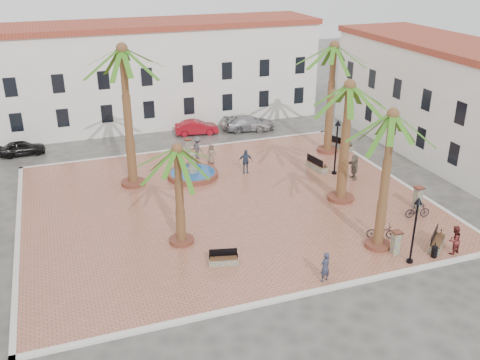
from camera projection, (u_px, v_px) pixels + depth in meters
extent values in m
plane|color=#56544F|center=(226.00, 204.00, 35.71)|extent=(120.00, 120.00, 0.00)
cube|color=#B56A51|center=(226.00, 203.00, 35.68)|extent=(26.00, 22.00, 0.15)
cube|color=silver|center=(185.00, 149.00, 45.16)|extent=(26.30, 0.30, 0.16)
cube|color=silver|center=(296.00, 296.00, 26.19)|extent=(26.30, 0.30, 0.16)
cube|color=silver|center=(392.00, 177.00, 39.69)|extent=(0.30, 22.30, 0.16)
cube|color=silver|center=(18.00, 235.00, 31.66)|extent=(0.30, 22.30, 0.16)
cube|color=white|center=(160.00, 75.00, 51.15)|extent=(30.00, 7.00, 9.00)
cube|color=#A03E2B|center=(157.00, 24.00, 49.24)|extent=(30.40, 7.40, 0.50)
cube|color=black|center=(16.00, 122.00, 45.02)|extent=(1.00, 0.12, 1.60)
cube|color=black|center=(63.00, 118.00, 46.17)|extent=(1.00, 0.12, 1.60)
cube|color=black|center=(107.00, 114.00, 47.33)|extent=(1.00, 0.12, 1.60)
cube|color=black|center=(149.00, 110.00, 48.49)|extent=(1.00, 0.12, 1.60)
cube|color=black|center=(189.00, 106.00, 49.65)|extent=(1.00, 0.12, 1.60)
cube|color=black|center=(227.00, 102.00, 50.81)|extent=(1.00, 0.12, 1.60)
cube|color=black|center=(264.00, 99.00, 51.97)|extent=(1.00, 0.12, 1.60)
cube|color=black|center=(299.00, 95.00, 53.13)|extent=(1.00, 0.12, 1.60)
cube|color=black|center=(10.00, 87.00, 43.81)|extent=(1.00, 0.12, 1.60)
cube|color=black|center=(58.00, 84.00, 44.97)|extent=(1.00, 0.12, 1.60)
cube|color=black|center=(103.00, 80.00, 46.13)|extent=(1.00, 0.12, 1.60)
cube|color=black|center=(147.00, 77.00, 47.29)|extent=(1.00, 0.12, 1.60)
cube|color=black|center=(188.00, 74.00, 48.45)|extent=(1.00, 0.12, 1.60)
cube|color=black|center=(227.00, 71.00, 49.61)|extent=(1.00, 0.12, 1.60)
cube|color=black|center=(264.00, 68.00, 50.77)|extent=(1.00, 0.12, 1.60)
cube|color=black|center=(300.00, 65.00, 51.92)|extent=(1.00, 0.12, 1.60)
cube|color=white|center=(459.00, 107.00, 41.91)|extent=(7.00, 26.00, 8.50)
cube|color=#A03E2B|center=(469.00, 49.00, 40.10)|extent=(7.40, 26.40, 0.50)
cube|color=black|center=(454.00, 154.00, 38.16)|extent=(0.12, 1.00, 1.60)
cube|color=black|center=(421.00, 138.00, 41.36)|extent=(0.12, 1.00, 1.60)
cube|color=black|center=(393.00, 124.00, 44.57)|extent=(0.12, 1.00, 1.60)
cube|color=black|center=(369.00, 112.00, 47.77)|extent=(0.12, 1.00, 1.60)
cube|color=black|center=(348.00, 102.00, 50.97)|extent=(0.12, 1.00, 1.60)
cube|color=black|center=(461.00, 113.00, 36.96)|extent=(0.12, 1.00, 1.60)
cube|color=black|center=(427.00, 100.00, 40.16)|extent=(0.12, 1.00, 1.60)
cube|color=black|center=(398.00, 89.00, 43.36)|extent=(0.12, 1.00, 1.60)
cube|color=black|center=(372.00, 79.00, 46.57)|extent=(0.12, 1.00, 1.60)
cube|color=black|center=(350.00, 70.00, 49.77)|extent=(0.12, 1.00, 1.60)
cylinder|color=brown|center=(193.00, 174.00, 39.50)|extent=(3.76, 3.76, 0.36)
cylinder|color=#194C8C|center=(193.00, 172.00, 39.43)|extent=(3.31, 3.31, 0.05)
cylinder|color=gray|center=(193.00, 172.00, 39.43)|extent=(0.80, 0.80, 0.72)
cylinder|color=gray|center=(192.00, 163.00, 39.14)|extent=(0.54, 0.54, 1.07)
sphere|color=gray|center=(192.00, 155.00, 38.87)|extent=(0.39, 0.39, 0.39)
cylinder|color=brown|center=(134.00, 183.00, 38.24)|extent=(1.73, 1.73, 0.26)
cylinder|color=brown|center=(128.00, 118.00, 36.31)|extent=(0.56, 0.56, 9.36)
sphere|color=brown|center=(122.00, 48.00, 34.44)|extent=(0.76, 0.76, 0.76)
cylinder|color=brown|center=(182.00, 240.00, 30.79)|extent=(1.43, 1.43, 0.21)
cylinder|color=brown|center=(179.00, 195.00, 29.64)|extent=(0.46, 0.46, 5.51)
sphere|color=brown|center=(177.00, 149.00, 28.53)|extent=(0.62, 0.62, 0.62)
cylinder|color=brown|center=(378.00, 244.00, 30.34)|extent=(1.47, 1.47, 0.22)
cylinder|color=brown|center=(385.00, 182.00, 28.78)|extent=(0.48, 0.48, 7.59)
sphere|color=brown|center=(393.00, 114.00, 27.25)|extent=(0.64, 0.64, 0.64)
cylinder|color=brown|center=(340.00, 197.00, 35.98)|extent=(1.76, 1.76, 0.26)
cylinder|color=brown|center=(345.00, 143.00, 34.41)|extent=(0.57, 0.57, 7.54)
sphere|color=brown|center=(350.00, 85.00, 32.90)|extent=(0.77, 0.77, 0.77)
cylinder|color=brown|center=(327.00, 150.00, 44.44)|extent=(1.70, 1.70, 0.25)
cylinder|color=brown|center=(331.00, 99.00, 42.70)|extent=(0.55, 0.55, 8.42)
sphere|color=brown|center=(334.00, 45.00, 41.01)|extent=(0.74, 0.74, 0.74)
cube|color=gray|center=(224.00, 261.00, 28.58)|extent=(1.67, 0.85, 0.36)
cube|color=#56351E|center=(223.00, 258.00, 28.50)|extent=(1.57, 0.78, 0.05)
cube|color=black|center=(223.00, 252.00, 28.58)|extent=(1.48, 0.39, 0.44)
cylinder|color=black|center=(209.00, 257.00, 28.38)|extent=(0.05, 0.05, 0.27)
cylinder|color=black|center=(238.00, 256.00, 28.53)|extent=(0.05, 0.05, 0.27)
cube|color=gray|center=(437.00, 244.00, 30.20)|extent=(1.82, 1.69, 0.42)
cube|color=#56351E|center=(438.00, 240.00, 30.10)|extent=(1.70, 1.58, 0.06)
cube|color=black|center=(434.00, 235.00, 30.09)|extent=(1.39, 1.22, 0.53)
cylinder|color=black|center=(435.00, 245.00, 29.33)|extent=(0.05, 0.05, 0.32)
cylinder|color=black|center=(441.00, 231.00, 30.77)|extent=(0.05, 0.05, 0.32)
cube|color=gray|center=(317.00, 167.00, 40.76)|extent=(0.96, 2.08, 0.45)
cube|color=#56351E|center=(317.00, 164.00, 40.66)|extent=(0.89, 1.96, 0.07)
cube|color=black|center=(315.00, 160.00, 40.43)|extent=(0.39, 1.87, 0.56)
cylinder|color=black|center=(325.00, 166.00, 39.86)|extent=(0.05, 0.05, 0.33)
cylinder|color=black|center=(310.00, 158.00, 41.36)|extent=(0.05, 0.05, 0.33)
cube|color=gray|center=(342.00, 146.00, 44.93)|extent=(1.36, 2.02, 0.43)
cube|color=#56351E|center=(342.00, 144.00, 44.83)|extent=(1.26, 1.90, 0.06)
cube|color=black|center=(341.00, 141.00, 44.56)|extent=(0.82, 1.69, 0.54)
cylinder|color=black|center=(351.00, 145.00, 44.17)|extent=(0.05, 0.05, 0.32)
cylinder|color=black|center=(333.00, 139.00, 45.38)|extent=(0.05, 0.05, 0.32)
cylinder|color=black|center=(410.00, 261.00, 28.82)|extent=(0.35, 0.35, 0.15)
cylinder|color=black|center=(414.00, 232.00, 28.11)|extent=(0.12, 0.12, 3.47)
cone|color=black|center=(419.00, 200.00, 27.36)|extent=(0.42, 0.42, 0.39)
sphere|color=beige|center=(418.00, 203.00, 27.42)|extent=(0.23, 0.23, 0.23)
cylinder|color=black|center=(334.00, 173.00, 40.06)|extent=(0.37, 0.37, 0.17)
cylinder|color=black|center=(336.00, 149.00, 39.30)|extent=(0.12, 0.12, 3.73)
cone|color=black|center=(338.00, 123.00, 38.49)|extent=(0.46, 0.46, 0.41)
sphere|color=beige|center=(338.00, 125.00, 38.56)|extent=(0.25, 0.25, 0.25)
cube|color=gray|center=(396.00, 243.00, 29.41)|extent=(0.41, 0.41, 1.29)
cube|color=brown|center=(397.00, 232.00, 29.13)|extent=(0.51, 0.51, 0.10)
cube|color=gray|center=(188.00, 148.00, 43.30)|extent=(0.42, 0.42, 1.33)
cube|color=brown|center=(188.00, 140.00, 43.01)|extent=(0.53, 0.53, 0.10)
cube|color=gray|center=(418.00, 199.00, 34.48)|extent=(0.47, 0.47, 1.42)
cube|color=brown|center=(419.00, 188.00, 34.17)|extent=(0.59, 0.59, 0.11)
cylinder|color=black|center=(434.00, 252.00, 29.20)|extent=(0.33, 0.33, 0.64)
imported|color=#303347|center=(325.00, 267.00, 26.91)|extent=(0.69, 0.55, 1.66)
imported|color=black|center=(381.00, 231.00, 31.05)|extent=(1.80, 1.22, 0.90)
imported|color=maroon|center=(454.00, 240.00, 29.37)|extent=(0.94, 0.80, 1.68)
imported|color=black|center=(418.00, 211.00, 33.42)|extent=(1.66, 0.75, 0.96)
imported|color=#796051|center=(211.00, 154.00, 41.62)|extent=(0.81, 0.54, 1.63)
imported|color=#334560|center=(245.00, 161.00, 39.92)|extent=(1.14, 0.65, 1.83)
imported|color=#49494D|center=(198.00, 148.00, 42.69)|extent=(1.05, 1.32, 1.79)
imported|color=#645A4B|center=(354.00, 167.00, 38.84)|extent=(0.87, 1.80, 1.86)
imported|color=black|center=(22.00, 148.00, 43.83)|extent=(3.67, 1.58, 1.23)
imported|color=maroon|center=(197.00, 127.00, 48.74)|extent=(4.08, 1.92, 1.29)
imported|color=#97989F|center=(250.00, 123.00, 49.83)|extent=(4.82, 2.24, 1.36)
imported|color=beige|center=(246.00, 123.00, 50.02)|extent=(5.19, 3.85, 1.31)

